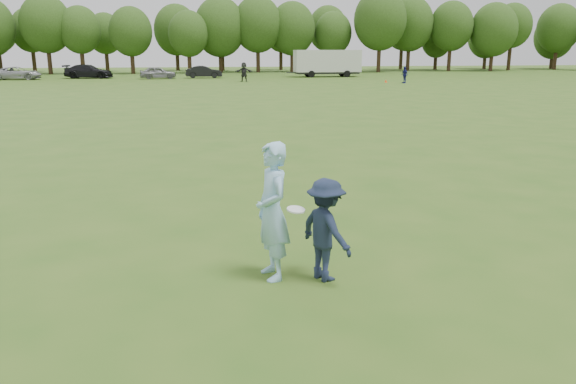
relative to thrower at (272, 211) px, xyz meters
name	(u,v)px	position (x,y,z in m)	size (l,w,h in m)	color
ground	(279,265)	(0.18, 0.47, -1.04)	(200.00, 200.00, 0.00)	#315718
thrower	(272,211)	(0.00, 0.00, 0.00)	(0.76, 0.50, 2.09)	#99CBEC
defender	(326,230)	(0.77, -0.20, -0.26)	(1.01, 0.58, 1.56)	#1B253C
player_far_b	(404,75)	(19.84, 46.58, -0.22)	(0.97, 0.40, 1.65)	navy
player_far_d	(244,72)	(4.23, 51.85, -0.05)	(1.84, 0.59, 1.99)	#282828
car_c	(17,73)	(-20.34, 59.86, -0.34)	(2.32, 5.04, 1.40)	#A3A4A8
car_d	(89,71)	(-12.99, 61.46, -0.26)	(2.20, 5.42, 1.57)	black
car_e	(158,73)	(-4.99, 59.07, -0.35)	(1.64, 4.08, 1.39)	gray
car_f	(204,72)	(0.24, 60.12, -0.34)	(1.48, 4.26, 1.40)	black
field_cone	(386,81)	(18.43, 48.04, -0.89)	(0.28, 0.28, 0.30)	#FF430D
disc_in_play	(296,210)	(0.32, -0.21, 0.07)	(0.28, 0.28, 0.08)	white
cargo_trailer	(327,62)	(15.16, 60.38, 0.73)	(9.00, 2.75, 3.20)	silver
treeline	(219,28)	(2.99, 77.37, 5.22)	(130.35, 18.39, 11.74)	#332114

